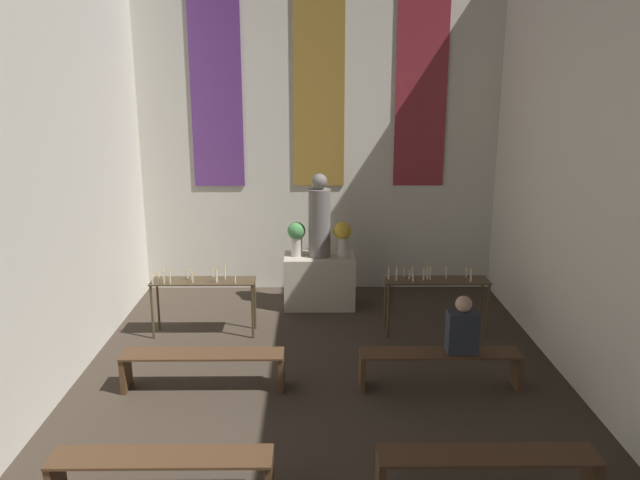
% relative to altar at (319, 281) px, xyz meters
% --- Properties ---
extents(wall_back, '(6.37, 0.16, 5.83)m').
position_rel_altar_xyz_m(wall_back, '(0.00, 1.00, 2.52)').
color(wall_back, silver).
rests_on(wall_back, ground_plane).
extents(altar, '(1.15, 0.68, 0.86)m').
position_rel_altar_xyz_m(altar, '(0.00, 0.00, 0.00)').
color(altar, '#BCB29E').
rests_on(altar, ground_plane).
extents(statue, '(0.35, 0.35, 1.35)m').
position_rel_altar_xyz_m(statue, '(0.00, 0.00, 1.05)').
color(statue, slate).
rests_on(statue, altar).
extents(flower_vase_left, '(0.29, 0.29, 0.57)m').
position_rel_altar_xyz_m(flower_vase_left, '(-0.37, 0.00, 0.77)').
color(flower_vase_left, beige).
rests_on(flower_vase_left, altar).
extents(flower_vase_right, '(0.29, 0.29, 0.57)m').
position_rel_altar_xyz_m(flower_vase_right, '(0.37, 0.00, 0.77)').
color(flower_vase_right, beige).
rests_on(flower_vase_right, altar).
extents(candle_rack_left, '(1.50, 0.41, 1.03)m').
position_rel_altar_xyz_m(candle_rack_left, '(-1.71, -1.18, 0.29)').
color(candle_rack_left, '#473823').
rests_on(candle_rack_left, ground_plane).
extents(candle_rack_right, '(1.50, 0.41, 1.03)m').
position_rel_altar_xyz_m(candle_rack_right, '(1.69, -1.18, 0.29)').
color(candle_rack_right, '#473823').
rests_on(candle_rack_right, ground_plane).
extents(pew_third_left, '(1.94, 0.36, 0.46)m').
position_rel_altar_xyz_m(pew_third_left, '(-1.43, -4.98, -0.09)').
color(pew_third_left, '#4C331E').
rests_on(pew_third_left, ground_plane).
extents(pew_third_right, '(1.94, 0.36, 0.46)m').
position_rel_altar_xyz_m(pew_third_right, '(1.43, -4.98, -0.09)').
color(pew_third_right, '#4C331E').
rests_on(pew_third_right, ground_plane).
extents(pew_back_left, '(1.94, 0.36, 0.46)m').
position_rel_altar_xyz_m(pew_back_left, '(-1.43, -2.88, -0.09)').
color(pew_back_left, '#4C331E').
rests_on(pew_back_left, ground_plane).
extents(pew_back_right, '(1.94, 0.36, 0.46)m').
position_rel_altar_xyz_m(pew_back_right, '(1.43, -2.88, -0.09)').
color(pew_back_right, '#4C331E').
rests_on(pew_back_right, ground_plane).
extents(person_seated, '(0.36, 0.24, 0.71)m').
position_rel_altar_xyz_m(person_seated, '(1.67, -2.88, 0.34)').
color(person_seated, '#282D38').
rests_on(person_seated, pew_back_right).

